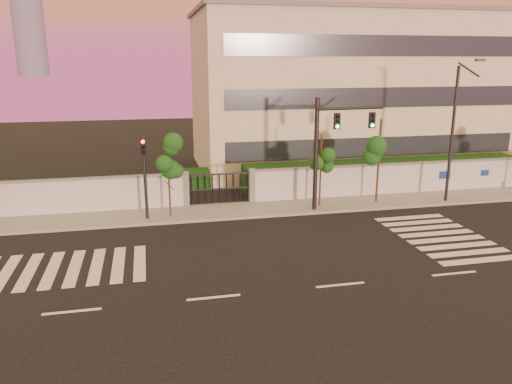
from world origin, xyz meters
TOP-DOWN VIEW (x-y plane):
  - ground at (0.00, 0.00)m, footprint 120.00×120.00m
  - sidewalk at (0.00, 10.50)m, footprint 60.00×3.00m
  - perimeter_wall at (0.10, 12.00)m, footprint 60.00×0.36m
  - hedge_row at (1.17, 14.74)m, footprint 41.00×4.25m
  - institutional_building at (9.00, 21.99)m, footprint 24.40×12.40m
  - road_markings at (-1.58, 3.76)m, footprint 57.00×7.62m
  - street_tree_c at (-6.03, 10.01)m, footprint 1.34×1.07m
  - street_tree_d at (2.78, 10.30)m, footprint 1.32×1.05m
  - street_tree_e at (6.48, 10.38)m, footprint 1.57×1.25m
  - traffic_signal_main at (3.02, 9.55)m, footprint 4.15×0.52m
  - traffic_signal_secondary at (-7.31, 9.86)m, footprint 0.37×0.35m
  - streetlight_east at (10.73, 9.42)m, footprint 0.51×2.07m

SIDE VIEW (x-z plane):
  - ground at x=0.00m, z-range 0.00..0.00m
  - road_markings at x=-1.58m, z-range 0.00..0.02m
  - sidewalk at x=0.00m, z-range 0.00..0.15m
  - hedge_row at x=1.17m, z-range -0.08..1.72m
  - perimeter_wall at x=0.10m, z-range -0.03..2.17m
  - traffic_signal_secondary at x=-7.31m, z-range 0.64..5.40m
  - street_tree_d at x=2.78m, z-range 1.03..5.42m
  - street_tree_c at x=-6.03m, z-range 1.10..5.79m
  - street_tree_e at x=6.48m, z-range 1.22..6.39m
  - traffic_signal_main at x=3.02m, z-range 0.87..7.42m
  - streetlight_east at x=10.73m, z-range 0.35..8.97m
  - institutional_building at x=9.00m, z-range 0.03..12.28m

